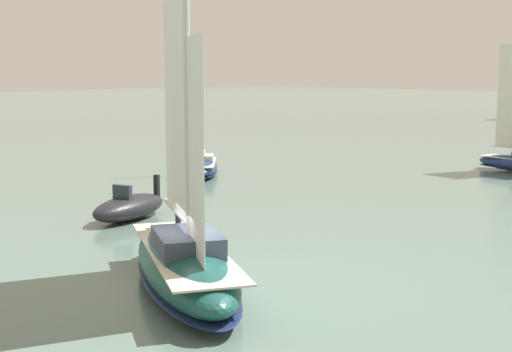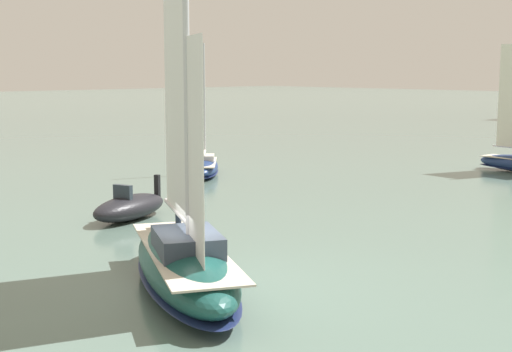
# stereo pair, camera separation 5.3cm
# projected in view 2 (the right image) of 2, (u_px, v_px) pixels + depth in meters

# --- Properties ---
(ground_plane) EXTENTS (400.00, 400.00, 0.00)m
(ground_plane) POSITION_uv_depth(u_px,v_px,m) (185.00, 290.00, 21.90)
(ground_plane) COLOR slate
(sailboat_main) EXTENTS (9.51, 6.58, 12.84)m
(sailboat_main) POSITION_uv_depth(u_px,v_px,m) (185.00, 258.00, 21.74)
(sailboat_main) COLOR #194C47
(sailboat_main) RESTS_ON ground
(sailboat_moored_far_slip) EXTENTS (5.67, 5.33, 8.39)m
(sailboat_moored_far_slip) POSITION_uv_depth(u_px,v_px,m) (205.00, 166.00, 45.74)
(sailboat_moored_far_slip) COLOR navy
(sailboat_moored_far_slip) RESTS_ON ground
(motor_tender) EXTENTS (3.24, 4.92, 1.76)m
(motor_tender) POSITION_uv_depth(u_px,v_px,m) (130.00, 207.00, 32.16)
(motor_tender) COLOR black
(motor_tender) RESTS_ON ground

